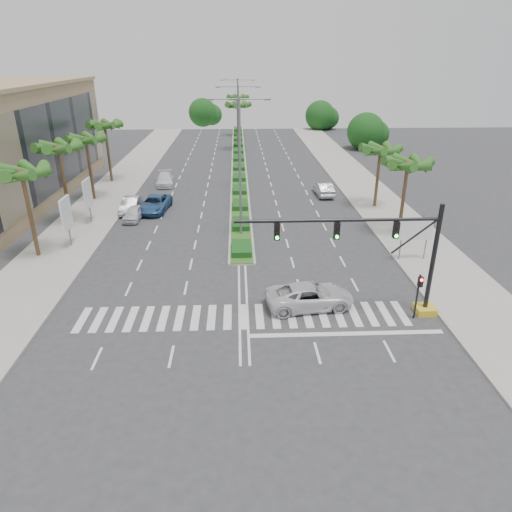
{
  "coord_description": "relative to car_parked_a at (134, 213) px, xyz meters",
  "views": [
    {
      "loc": [
        -0.24,
        -24.63,
        14.99
      ],
      "look_at": [
        0.89,
        2.58,
        3.0
      ],
      "focal_mm": 32.0,
      "sensor_mm": 36.0,
      "label": 1
    }
  ],
  "objects": [
    {
      "name": "palm_left_mid",
      "position": [
        -5.91,
        -0.88,
        6.41
      ],
      "size": [
        4.57,
        4.68,
        7.95
      ],
      "color": "brown",
      "rests_on": "ground"
    },
    {
      "name": "palm_left_near",
      "position": [
        -5.91,
        -8.88,
        6.02
      ],
      "size": [
        4.57,
        4.68,
        7.55
      ],
      "color": "brown",
      "rests_on": "ground"
    },
    {
      "name": "pedestrian_signal",
      "position": [
        21.19,
        -19.55,
        1.37
      ],
      "size": [
        0.28,
        0.36,
        3.0
      ],
      "color": "black",
      "rests_on": "ground"
    },
    {
      "name": "palm_median_a",
      "position": [
        10.59,
        36.12,
        6.5
      ],
      "size": [
        4.57,
        4.68,
        8.05
      ],
      "color": "brown",
      "rests_on": "ground"
    },
    {
      "name": "footpath_left",
      "position": [
        -4.61,
        1.12,
        -0.59
      ],
      "size": [
        6.0,
        120.0,
        0.15
      ],
      "primitive_type": "cube",
      "color": "gray",
      "rests_on": "ground"
    },
    {
      "name": "direction_sign",
      "position": [
        24.09,
        -10.89,
        1.78
      ],
      "size": [
        2.7,
        0.11,
        3.4
      ],
      "color": "slate",
      "rests_on": "ground"
    },
    {
      "name": "palm_right_near",
      "position": [
        25.09,
        -4.88,
        5.54
      ],
      "size": [
        4.57,
        4.68,
        7.05
      ],
      "color": "brown",
      "rests_on": "ground"
    },
    {
      "name": "median",
      "position": [
        10.59,
        26.12,
        -0.57
      ],
      "size": [
        2.2,
        75.0,
        0.2
      ],
      "primitive_type": "cube",
      "color": "gray",
      "rests_on": "ground"
    },
    {
      "name": "streetlight_near",
      "position": [
        10.59,
        -4.88,
        6.14
      ],
      "size": [
        5.1,
        0.25,
        12.0
      ],
      "color": "slate",
      "rests_on": "ground"
    },
    {
      "name": "signal_gantry",
      "position": [
        19.86,
        -18.88,
        2.79
      ],
      "size": [
        12.6,
        1.2,
        7.2
      ],
      "color": "gold",
      "rests_on": "ground"
    },
    {
      "name": "car_parked_b",
      "position": [
        -0.78,
        2.53,
        0.09
      ],
      "size": [
        1.77,
        4.68,
        1.53
      ],
      "primitive_type": "imported",
      "rotation": [
        0.0,
        0.0,
        -0.03
      ],
      "color": "#B8B8BD",
      "rests_on": "ground"
    },
    {
      "name": "palm_right_far",
      "position": [
        25.09,
        3.12,
        5.24
      ],
      "size": [
        4.57,
        4.68,
        6.75
      ],
      "color": "brown",
      "rests_on": "ground"
    },
    {
      "name": "car_parked_a",
      "position": [
        0.0,
        0.0,
        0.0
      ],
      "size": [
        1.83,
        4.02,
        1.34
      ],
      "primitive_type": "imported",
      "rotation": [
        0.0,
        0.0,
        -0.06
      ],
      "color": "silver",
      "rests_on": "ground"
    },
    {
      "name": "car_right",
      "position": [
        20.36,
        7.87,
        0.11
      ],
      "size": [
        1.88,
        4.83,
        1.57
      ],
      "primitive_type": "imported",
      "rotation": [
        0.0,
        0.0,
        3.19
      ],
      "color": "#B0B1B5",
      "rests_on": "ground"
    },
    {
      "name": "billboard_far",
      "position": [
        -3.91,
        -0.88,
        2.29
      ],
      "size": [
        0.18,
        2.1,
        4.35
      ],
      "color": "slate",
      "rests_on": "ground"
    },
    {
      "name": "car_crossing",
      "position": [
        14.89,
        -17.81,
        0.12
      ],
      "size": [
        5.99,
        3.35,
        1.58
      ],
      "primitive_type": "imported",
      "rotation": [
        0.0,
        0.0,
        1.7
      ],
      "color": "silver",
      "rests_on": "ground"
    },
    {
      "name": "median_grass",
      "position": [
        10.59,
        26.12,
        -0.45
      ],
      "size": [
        1.8,
        75.0,
        0.04
      ],
      "primitive_type": "cube",
      "color": "#314F1B",
      "rests_on": "median"
    },
    {
      "name": "palm_left_far",
      "position": [
        -5.91,
        7.12,
        5.83
      ],
      "size": [
        4.57,
        4.68,
        7.35
      ],
      "color": "brown",
      "rests_on": "ground"
    },
    {
      "name": "billboard_near",
      "position": [
        -3.91,
        -6.88,
        2.29
      ],
      "size": [
        0.18,
        2.1,
        4.35
      ],
      "color": "slate",
      "rests_on": "ground"
    },
    {
      "name": "palm_left_end",
      "position": [
        -5.91,
        15.12,
        6.21
      ],
      "size": [
        4.57,
        4.68,
        7.75
      ],
      "color": "brown",
      "rests_on": "ground"
    },
    {
      "name": "ground",
      "position": [
        10.59,
        -18.88,
        -0.67
      ],
      "size": [
        160.0,
        160.0,
        0.0
      ],
      "primitive_type": "plane",
      "color": "#333335",
      "rests_on": "ground"
    },
    {
      "name": "streetlight_far",
      "position": [
        10.59,
        27.12,
        6.14
      ],
      "size": [
        5.1,
        0.25,
        12.0
      ],
      "color": "slate",
      "rests_on": "ground"
    },
    {
      "name": "palm_median_b",
      "position": [
        10.59,
        51.12,
        6.5
      ],
      "size": [
        4.57,
        4.68,
        8.05
      ],
      "color": "brown",
      "rests_on": "ground"
    },
    {
      "name": "footpath_right",
      "position": [
        25.79,
        1.12,
        -0.59
      ],
      "size": [
        6.0,
        120.0,
        0.15
      ],
      "primitive_type": "cube",
      "color": "gray",
      "rests_on": "ground"
    },
    {
      "name": "car_parked_d",
      "position": [
        1.2,
        13.37,
        0.06
      ],
      "size": [
        2.59,
        5.23,
        1.46
      ],
      "primitive_type": "imported",
      "rotation": [
        0.0,
        0.0,
        0.11
      ],
      "color": "white",
      "rests_on": "ground"
    },
    {
      "name": "car_parked_c",
      "position": [
        1.66,
        2.72,
        0.12
      ],
      "size": [
        3.22,
        5.94,
        1.58
      ],
      "primitive_type": "imported",
      "rotation": [
        0.0,
        0.0,
        -0.11
      ],
      "color": "#2A5183",
      "rests_on": "ground"
    },
    {
      "name": "streetlight_mid",
      "position": [
        10.59,
        11.12,
        6.14
      ],
      "size": [
        5.1,
        0.25,
        12.0
      ],
      "color": "slate",
      "rests_on": "ground"
    }
  ]
}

